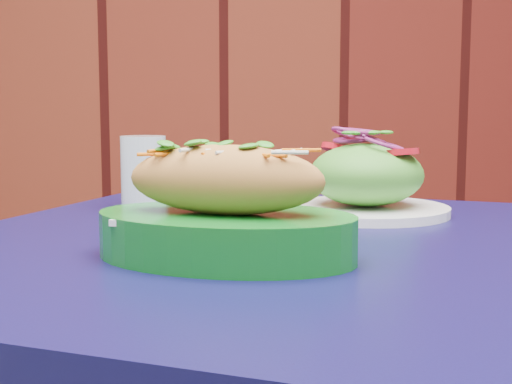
{
  "coord_description": "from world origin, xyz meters",
  "views": [
    {
      "loc": [
        -0.29,
        0.61,
        0.9
      ],
      "look_at": [
        -0.29,
        1.34,
        0.81
      ],
      "focal_mm": 50.0,
      "sensor_mm": 36.0,
      "label": 1
    }
  ],
  "objects": [
    {
      "name": "banh_mi_basket",
      "position": [
        -0.32,
        1.29,
        0.8
      ],
      "size": [
        0.3,
        0.24,
        0.12
      ],
      "rotation": [
        0.0,
        0.0,
        -0.3
      ],
      "color": "#0E661B",
      "rests_on": "cafe_table"
    },
    {
      "name": "cafe_table",
      "position": [
        -0.24,
        1.39,
        0.66
      ],
      "size": [
        1.03,
        1.03,
        0.75
      ],
      "rotation": [
        0.0,
        0.0,
        -0.35
      ],
      "color": "black",
      "rests_on": "ground"
    },
    {
      "name": "water_glass",
      "position": [
        -0.45,
        1.63,
        0.8
      ],
      "size": [
        0.07,
        0.07,
        0.11
      ],
      "primitive_type": "cylinder",
      "color": "silver",
      "rests_on": "cafe_table"
    },
    {
      "name": "salad_plate",
      "position": [
        -0.13,
        1.58,
        0.8
      ],
      "size": [
        0.23,
        0.23,
        0.12
      ],
      "rotation": [
        0.0,
        0.0,
        0.29
      ],
      "color": "white",
      "rests_on": "cafe_table"
    }
  ]
}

